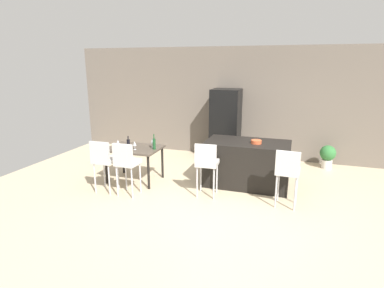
% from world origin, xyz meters
% --- Properties ---
extents(ground_plane, '(10.00, 10.00, 0.00)m').
position_xyz_m(ground_plane, '(0.00, 0.00, 0.00)').
color(ground_plane, '#C6B28E').
extents(back_wall, '(10.00, 0.12, 2.90)m').
position_xyz_m(back_wall, '(0.00, 2.70, 1.45)').
color(back_wall, '#665B51').
rests_on(back_wall, ground_plane).
extents(kitchen_island, '(1.69, 0.94, 0.92)m').
position_xyz_m(kitchen_island, '(0.30, 0.60, 0.46)').
color(kitchen_island, black).
rests_on(kitchen_island, ground_plane).
extents(bar_chair_left, '(0.43, 0.43, 1.05)m').
position_xyz_m(bar_chair_left, '(-0.33, -0.25, 0.70)').
color(bar_chair_left, beige).
rests_on(bar_chair_left, ground_plane).
extents(bar_chair_middle, '(0.43, 0.43, 1.05)m').
position_xyz_m(bar_chair_middle, '(1.12, -0.25, 0.70)').
color(bar_chair_middle, beige).
rests_on(bar_chair_middle, ground_plane).
extents(dining_table, '(1.10, 0.81, 0.74)m').
position_xyz_m(dining_table, '(-2.02, 0.07, 0.66)').
color(dining_table, '#4C4238').
rests_on(dining_table, ground_plane).
extents(dining_chair_near, '(0.40, 0.40, 1.05)m').
position_xyz_m(dining_chair_near, '(-2.27, -0.70, 0.70)').
color(dining_chair_near, beige).
rests_on(dining_chair_near, ground_plane).
extents(dining_chair_far, '(0.41, 0.41, 1.05)m').
position_xyz_m(dining_chair_far, '(-1.78, -0.70, 0.70)').
color(dining_chair_far, beige).
rests_on(dining_chair_far, ground_plane).
extents(wine_bottle_inner, '(0.06, 0.06, 0.32)m').
position_xyz_m(wine_bottle_inner, '(-1.56, 0.08, 0.86)').
color(wine_bottle_inner, '#194723').
rests_on(wine_bottle_inner, dining_table).
extents(wine_bottle_corner, '(0.06, 0.06, 0.31)m').
position_xyz_m(wine_bottle_corner, '(-1.99, -0.21, 0.87)').
color(wine_bottle_corner, black).
rests_on(wine_bottle_corner, dining_table).
extents(wine_glass_left, '(0.07, 0.07, 0.17)m').
position_xyz_m(wine_glass_left, '(-2.33, -0.07, 0.86)').
color(wine_glass_left, silver).
rests_on(wine_glass_left, dining_table).
extents(wine_glass_middle, '(0.07, 0.07, 0.17)m').
position_xyz_m(wine_glass_middle, '(-1.93, -0.07, 0.86)').
color(wine_glass_middle, silver).
rests_on(wine_glass_middle, dining_table).
extents(wine_glass_right, '(0.07, 0.07, 0.17)m').
position_xyz_m(wine_glass_right, '(-1.67, 0.22, 0.86)').
color(wine_glass_right, silver).
rests_on(wine_glass_right, dining_table).
extents(refrigerator, '(0.72, 0.68, 1.84)m').
position_xyz_m(refrigerator, '(-0.54, 2.26, 0.92)').
color(refrigerator, black).
rests_on(refrigerator, ground_plane).
extents(fruit_bowl, '(0.21, 0.21, 0.07)m').
position_xyz_m(fruit_bowl, '(0.47, 0.52, 0.96)').
color(fruit_bowl, '#C6512D').
rests_on(fruit_bowl, kitchen_island).
extents(potted_plant, '(0.37, 0.37, 0.57)m').
position_xyz_m(potted_plant, '(1.98, 2.25, 0.33)').
color(potted_plant, beige).
rests_on(potted_plant, ground_plane).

